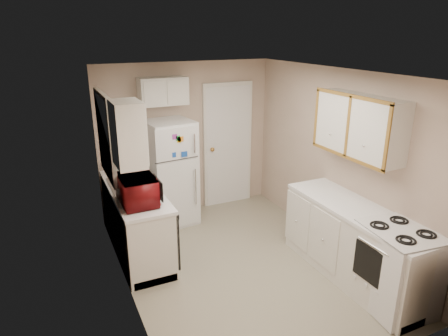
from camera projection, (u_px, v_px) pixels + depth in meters
name	position (u px, v px, depth m)	size (l,w,h in m)	color
floor	(240.00, 264.00, 5.11)	(3.80, 3.80, 0.00)	#AEA68F
ceiling	(243.00, 73.00, 4.32)	(3.80, 3.80, 0.00)	white
wall_left	(123.00, 196.00, 4.16)	(3.80, 3.80, 0.00)	#BDA592
wall_right	(336.00, 161.00, 5.27)	(3.80, 3.80, 0.00)	#BDA592
wall_back	(187.00, 139.00, 6.34)	(2.80, 2.80, 0.00)	#BDA592
wall_front	(354.00, 254.00, 3.09)	(2.80, 2.80, 0.00)	#BDA592
left_counter	(136.00, 220.00, 5.29)	(0.60, 1.80, 0.90)	silver
dishwasher	(171.00, 233.00, 4.88)	(0.03, 0.58, 0.72)	black
sink	(131.00, 188.00, 5.29)	(0.54, 0.74, 0.16)	gray
microwave	(137.00, 191.00, 4.68)	(0.33, 0.59, 0.39)	maroon
soap_bottle	(121.00, 169.00, 5.58)	(0.08, 0.09, 0.19)	white
window_blinds	(106.00, 136.00, 4.94)	(0.10, 0.98, 1.08)	silver
upper_cabinet_left	(128.00, 134.00, 4.21)	(0.30, 0.45, 0.70)	silver
refrigerator	(171.00, 173.00, 6.02)	(0.66, 0.64, 1.60)	white
cabinet_over_fridge	(163.00, 91.00, 5.79)	(0.70, 0.30, 0.40)	silver
interior_door	(228.00, 145.00, 6.65)	(0.86, 0.06, 2.08)	white
right_counter	(355.00, 244.00, 4.71)	(0.60, 2.00, 0.90)	silver
stove	(396.00, 269.00, 4.20)	(0.61, 0.76, 0.92)	white
upper_cabinet_right	(359.00, 126.00, 4.59)	(0.30, 1.20, 0.70)	silver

